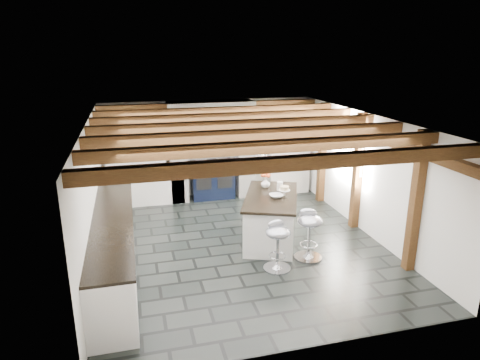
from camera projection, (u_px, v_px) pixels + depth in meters
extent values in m
plane|color=black|center=(240.00, 243.00, 7.91)|extent=(6.00, 6.00, 0.00)
plane|color=white|center=(209.00, 148.00, 10.34)|extent=(5.00, 0.00, 5.00)
plane|color=white|center=(92.00, 196.00, 6.97)|extent=(0.00, 6.00, 6.00)
plane|color=white|center=(367.00, 174.00, 8.17)|extent=(0.00, 6.00, 6.00)
plane|color=white|center=(240.00, 120.00, 7.23)|extent=(6.00, 6.00, 0.00)
cube|color=white|center=(178.00, 161.00, 9.93)|extent=(0.40, 0.60, 1.90)
cube|color=white|center=(244.00, 157.00, 10.32)|extent=(0.40, 0.60, 1.90)
cube|color=brown|center=(211.00, 115.00, 9.82)|extent=(2.10, 0.65, 0.18)
cube|color=white|center=(211.00, 108.00, 9.77)|extent=(2.00, 0.60, 0.31)
cube|color=black|center=(213.00, 114.00, 9.51)|extent=(1.00, 0.03, 0.22)
cube|color=silver|center=(213.00, 114.00, 9.49)|extent=(0.90, 0.01, 0.14)
cube|color=white|center=(136.00, 161.00, 9.69)|extent=(1.30, 0.58, 2.00)
cube|color=white|center=(287.00, 152.00, 10.57)|extent=(1.00, 0.58, 2.00)
cube|color=white|center=(114.00, 249.00, 6.70)|extent=(0.60, 3.80, 0.88)
cube|color=black|center=(112.00, 222.00, 6.56)|extent=(0.64, 3.80, 0.04)
cube|color=white|center=(168.00, 183.00, 10.02)|extent=(0.70, 0.60, 0.88)
cube|color=black|center=(167.00, 164.00, 9.89)|extent=(0.74, 0.64, 0.04)
cube|color=brown|center=(366.00, 133.00, 7.92)|extent=(0.15, 5.80, 0.14)
plane|color=white|center=(352.00, 147.00, 8.60)|extent=(0.00, 0.90, 0.90)
cube|color=brown|center=(298.00, 163.00, 4.85)|extent=(5.00, 0.16, 0.16)
cube|color=brown|center=(273.00, 146.00, 5.65)|extent=(5.00, 0.16, 0.16)
cube|color=brown|center=(255.00, 134.00, 6.46)|extent=(5.00, 0.16, 0.16)
cube|color=brown|center=(240.00, 125.00, 7.26)|extent=(5.00, 0.16, 0.16)
cube|color=brown|center=(229.00, 117.00, 8.06)|extent=(5.00, 0.16, 0.16)
cube|color=brown|center=(219.00, 111.00, 8.86)|extent=(5.00, 0.16, 0.16)
cube|color=brown|center=(211.00, 106.00, 9.66)|extent=(5.00, 0.16, 0.16)
cube|color=brown|center=(416.00, 202.00, 6.67)|extent=(0.15, 0.15, 2.30)
cube|color=brown|center=(357.00, 172.00, 8.34)|extent=(0.15, 0.15, 2.30)
cube|color=brown|center=(322.00, 153.00, 9.82)|extent=(0.15, 0.15, 2.30)
cylinder|color=black|center=(266.00, 140.00, 7.40)|extent=(0.01, 0.01, 0.56)
cylinder|color=white|center=(266.00, 159.00, 7.50)|extent=(0.09, 0.09, 0.22)
cylinder|color=black|center=(264.00, 137.00, 7.69)|extent=(0.01, 0.01, 0.56)
cylinder|color=white|center=(263.00, 155.00, 7.79)|extent=(0.09, 0.09, 0.22)
cylinder|color=black|center=(261.00, 134.00, 7.98)|extent=(0.01, 0.01, 0.56)
cylinder|color=white|center=(261.00, 151.00, 8.08)|extent=(0.09, 0.09, 0.22)
cube|color=black|center=(212.00, 179.00, 10.25)|extent=(1.00, 0.60, 0.90)
ellipsoid|color=silver|center=(201.00, 160.00, 10.05)|extent=(0.28, 0.28, 0.11)
ellipsoid|color=silver|center=(222.00, 159.00, 10.17)|extent=(0.28, 0.28, 0.11)
cylinder|color=silver|center=(214.00, 168.00, 9.85)|extent=(0.95, 0.03, 0.03)
cube|color=black|center=(204.00, 184.00, 9.92)|extent=(0.35, 0.02, 0.30)
cube|color=black|center=(225.00, 182.00, 10.04)|extent=(0.35, 0.02, 0.30)
cube|color=white|center=(271.00, 219.00, 7.96)|extent=(1.42, 1.89, 0.83)
cube|color=black|center=(271.00, 197.00, 7.83)|extent=(1.52, 1.98, 0.05)
imported|color=white|center=(266.00, 183.00, 8.26)|extent=(0.22, 0.22, 0.18)
ellipsoid|color=#D64B1E|center=(266.00, 176.00, 8.22)|extent=(0.19, 0.19, 0.11)
cylinder|color=white|center=(280.00, 186.00, 8.09)|extent=(0.11, 0.11, 0.17)
imported|color=white|center=(276.00, 196.00, 7.71)|extent=(0.32, 0.32, 0.06)
cylinder|color=white|center=(284.00, 193.00, 7.82)|extent=(0.05, 0.05, 0.09)
cylinder|color=white|center=(284.00, 190.00, 7.81)|extent=(0.21, 0.21, 0.01)
cylinder|color=tan|center=(284.00, 188.00, 7.80)|extent=(0.16, 0.16, 0.07)
cylinder|color=silver|center=(308.00, 257.00, 7.34)|extent=(0.47, 0.47, 0.03)
cone|color=silver|center=(308.00, 255.00, 7.33)|extent=(0.22, 0.22, 0.09)
cylinder|color=silver|center=(309.00, 239.00, 7.24)|extent=(0.05, 0.05, 0.59)
torus|color=silver|center=(309.00, 244.00, 7.27)|extent=(0.30, 0.30, 0.02)
ellipsoid|color=#9699A4|center=(310.00, 221.00, 7.14)|extent=(0.56, 0.56, 0.19)
ellipsoid|color=#9699A4|center=(310.00, 213.00, 7.21)|extent=(0.33, 0.23, 0.17)
cylinder|color=silver|center=(277.00, 268.00, 6.98)|extent=(0.45, 0.45, 0.03)
cone|color=silver|center=(277.00, 266.00, 6.97)|extent=(0.20, 0.20, 0.08)
cylinder|color=silver|center=(278.00, 250.00, 6.89)|extent=(0.05, 0.05, 0.56)
torus|color=silver|center=(277.00, 256.00, 6.91)|extent=(0.28, 0.28, 0.02)
ellipsoid|color=#9699A4|center=(278.00, 232.00, 6.79)|extent=(0.44, 0.44, 0.18)
ellipsoid|color=#9699A4|center=(276.00, 224.00, 6.85)|extent=(0.29, 0.14, 0.16)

